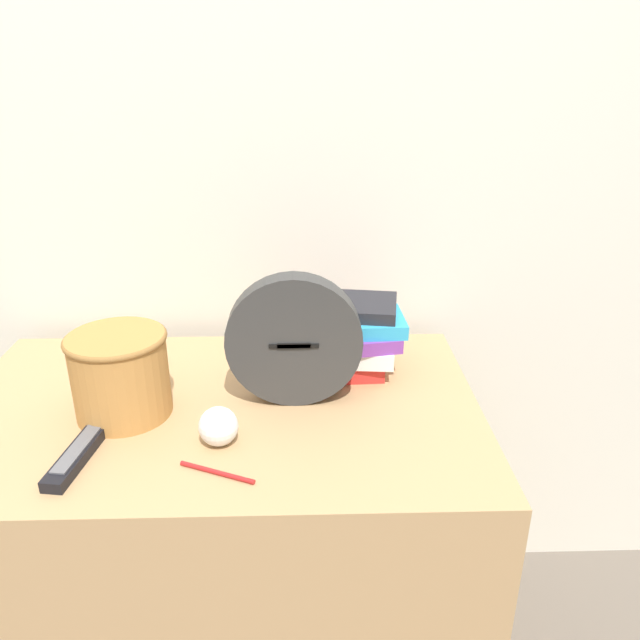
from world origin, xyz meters
TOP-DOWN VIEW (x-y plane):
  - wall_back at (0.00, 0.71)m, footprint 6.00×0.04m
  - desk at (0.00, 0.32)m, footprint 1.02×0.64m
  - desk_clock at (0.15, 0.33)m, footprint 0.26×0.05m
  - book_stack at (0.25, 0.46)m, footprint 0.25×0.21m
  - basket at (-0.17, 0.30)m, footprint 0.18×0.18m
  - tv_remote at (-0.21, 0.15)m, footprint 0.06×0.19m
  - crumpled_paper_ball at (0.02, 0.19)m, footprint 0.07×0.07m
  - pen at (0.03, 0.10)m, footprint 0.13×0.06m

SIDE VIEW (x-z plane):
  - desk at x=0.00m, z-range 0.00..0.75m
  - pen at x=0.03m, z-range 0.75..0.76m
  - tv_remote at x=-0.21m, z-range 0.75..0.77m
  - crumpled_paper_ball at x=0.02m, z-range 0.75..0.82m
  - book_stack at x=0.25m, z-range 0.75..0.90m
  - basket at x=-0.17m, z-range 0.76..0.92m
  - desk_clock at x=0.15m, z-range 0.75..1.01m
  - wall_back at x=0.00m, z-range 0.00..2.40m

